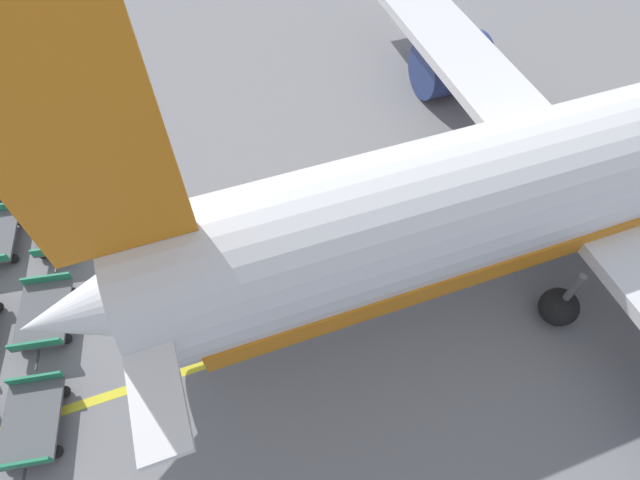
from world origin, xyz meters
name	(u,v)px	position (x,y,z in m)	size (l,w,h in m)	color
ground_plane	(420,23)	(0.00, 0.00, 0.00)	(500.00, 500.00, 0.00)	gray
airplane	(605,164)	(14.79, -0.54, 3.46)	(32.91, 37.04, 12.37)	white
baggage_dolly_row_near_col_a	(18,113)	(2.05, -20.75, 0.47)	(3.29, 1.88, 0.92)	#515459
baggage_dolly_row_near_col_b	(7,171)	(5.69, -21.06, 0.47)	(3.31, 1.92, 0.92)	#515459
baggage_dolly_row_mid_a_col_a	(78,106)	(2.30, -18.15, 0.47)	(3.29, 1.85, 0.92)	#515459
baggage_dolly_row_mid_a_col_b	(66,163)	(5.90, -18.74, 0.47)	(3.29, 1.88, 0.92)	#515459
baggage_dolly_row_mid_a_col_c	(63,228)	(9.43, -18.91, 0.47)	(3.33, 1.98, 0.92)	#515459
baggage_dolly_row_mid_a_col_d	(45,314)	(13.00, -19.52, 0.47)	(3.32, 1.97, 0.92)	#515459
baggage_dolly_row_mid_a_col_e	(32,422)	(16.59, -19.84, 0.47)	(3.32, 1.97, 0.92)	#515459
stand_guidance_stripe	(394,303)	(15.91, -8.09, 0.00)	(1.73, 39.82, 0.01)	yellow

